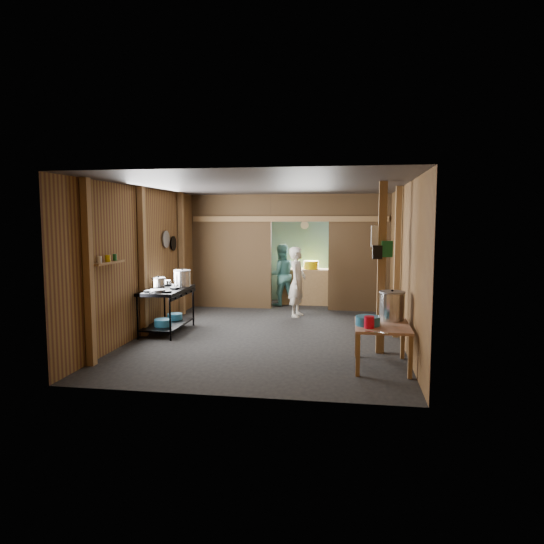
% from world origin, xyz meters
% --- Properties ---
extents(floor, '(4.50, 7.00, 0.00)m').
position_xyz_m(floor, '(0.00, 0.00, 0.00)').
color(floor, black).
rests_on(floor, ground).
extents(ceiling, '(4.50, 7.00, 0.00)m').
position_xyz_m(ceiling, '(0.00, 0.00, 2.60)').
color(ceiling, '#312F2E').
rests_on(ceiling, ground).
extents(wall_back, '(4.50, 0.00, 2.60)m').
position_xyz_m(wall_back, '(0.00, 3.50, 1.30)').
color(wall_back, brown).
rests_on(wall_back, ground).
extents(wall_front, '(4.50, 0.00, 2.60)m').
position_xyz_m(wall_front, '(0.00, -3.50, 1.30)').
color(wall_front, brown).
rests_on(wall_front, ground).
extents(wall_left, '(0.00, 7.00, 2.60)m').
position_xyz_m(wall_left, '(-2.25, 0.00, 1.30)').
color(wall_left, brown).
rests_on(wall_left, ground).
extents(wall_right, '(0.00, 7.00, 2.60)m').
position_xyz_m(wall_right, '(2.25, 0.00, 1.30)').
color(wall_right, brown).
rests_on(wall_right, ground).
extents(partition_left, '(1.85, 0.10, 2.60)m').
position_xyz_m(partition_left, '(-1.32, 2.20, 1.30)').
color(partition_left, brown).
rests_on(partition_left, floor).
extents(partition_right, '(1.35, 0.10, 2.60)m').
position_xyz_m(partition_right, '(1.57, 2.20, 1.30)').
color(partition_right, brown).
rests_on(partition_right, floor).
extents(partition_header, '(1.30, 0.10, 0.60)m').
position_xyz_m(partition_header, '(0.25, 2.20, 2.30)').
color(partition_header, brown).
rests_on(partition_header, wall_back).
extents(turquoise_panel, '(4.40, 0.06, 2.50)m').
position_xyz_m(turquoise_panel, '(0.00, 3.44, 1.25)').
color(turquoise_panel, '#5F9E95').
rests_on(turquoise_panel, wall_back).
extents(back_counter, '(1.20, 0.50, 0.85)m').
position_xyz_m(back_counter, '(0.30, 2.95, 0.42)').
color(back_counter, olive).
rests_on(back_counter, floor).
extents(wall_clock, '(0.20, 0.03, 0.20)m').
position_xyz_m(wall_clock, '(0.25, 3.40, 1.90)').
color(wall_clock, silver).
rests_on(wall_clock, wall_back).
extents(post_left_a, '(0.10, 0.12, 2.60)m').
position_xyz_m(post_left_a, '(-2.18, -2.60, 1.30)').
color(post_left_a, olive).
rests_on(post_left_a, floor).
extents(post_left_b, '(0.10, 0.12, 2.60)m').
position_xyz_m(post_left_b, '(-2.18, -0.80, 1.30)').
color(post_left_b, olive).
rests_on(post_left_b, floor).
extents(post_left_c, '(0.10, 0.12, 2.60)m').
position_xyz_m(post_left_c, '(-2.18, 1.20, 1.30)').
color(post_left_c, olive).
rests_on(post_left_c, floor).
extents(post_right, '(0.10, 0.12, 2.60)m').
position_xyz_m(post_right, '(2.18, -0.20, 1.30)').
color(post_right, olive).
rests_on(post_right, floor).
extents(post_free, '(0.12, 0.12, 2.60)m').
position_xyz_m(post_free, '(1.85, -1.30, 1.30)').
color(post_free, olive).
rests_on(post_free, floor).
extents(cross_beam, '(4.40, 0.12, 0.12)m').
position_xyz_m(cross_beam, '(0.00, 2.15, 2.05)').
color(cross_beam, olive).
rests_on(cross_beam, wall_left).
extents(pan_lid_big, '(0.03, 0.34, 0.34)m').
position_xyz_m(pan_lid_big, '(-2.21, 0.40, 1.65)').
color(pan_lid_big, slate).
rests_on(pan_lid_big, wall_left).
extents(pan_lid_small, '(0.03, 0.30, 0.30)m').
position_xyz_m(pan_lid_small, '(-2.21, 0.80, 1.55)').
color(pan_lid_small, black).
rests_on(pan_lid_small, wall_left).
extents(wall_shelf, '(0.14, 0.80, 0.03)m').
position_xyz_m(wall_shelf, '(-2.15, -2.10, 1.40)').
color(wall_shelf, olive).
rests_on(wall_shelf, wall_left).
extents(jar_white, '(0.07, 0.07, 0.10)m').
position_xyz_m(jar_white, '(-2.15, -2.35, 1.47)').
color(jar_white, silver).
rests_on(jar_white, wall_shelf).
extents(jar_yellow, '(0.08, 0.08, 0.10)m').
position_xyz_m(jar_yellow, '(-2.15, -2.10, 1.47)').
color(jar_yellow, '#CCAA05').
rests_on(jar_yellow, wall_shelf).
extents(jar_green, '(0.06, 0.06, 0.10)m').
position_xyz_m(jar_green, '(-2.15, -1.88, 1.47)').
color(jar_green, '#145B2A').
rests_on(jar_green, wall_shelf).
extents(bag_white, '(0.22, 0.15, 0.32)m').
position_xyz_m(bag_white, '(1.80, -1.22, 1.78)').
color(bag_white, silver).
rests_on(bag_white, post_free).
extents(bag_green, '(0.16, 0.12, 0.24)m').
position_xyz_m(bag_green, '(1.92, -1.36, 1.60)').
color(bag_green, '#145B2A').
rests_on(bag_green, post_free).
extents(bag_black, '(0.14, 0.10, 0.20)m').
position_xyz_m(bag_black, '(1.78, -1.38, 1.55)').
color(bag_black, black).
rests_on(bag_black, post_free).
extents(gas_range, '(0.69, 1.35, 0.80)m').
position_xyz_m(gas_range, '(-1.88, -0.48, 0.40)').
color(gas_range, black).
rests_on(gas_range, floor).
extents(prep_table, '(0.74, 1.01, 0.60)m').
position_xyz_m(prep_table, '(1.83, -2.04, 0.30)').
color(prep_table, tan).
rests_on(prep_table, floor).
extents(stove_pot_large, '(0.42, 0.42, 0.32)m').
position_xyz_m(stove_pot_large, '(-1.71, -0.11, 0.94)').
color(stove_pot_large, '#B9B9B9').
rests_on(stove_pot_large, gas_range).
extents(stove_pot_med, '(0.28, 0.28, 0.21)m').
position_xyz_m(stove_pot_med, '(-2.05, -0.44, 0.88)').
color(stove_pot_med, '#B9B9B9').
rests_on(stove_pot_med, gas_range).
extents(stove_saucepan, '(0.18, 0.18, 0.10)m').
position_xyz_m(stove_saucepan, '(-2.05, -0.02, 0.84)').
color(stove_saucepan, '#B9B9B9').
rests_on(stove_saucepan, gas_range).
extents(frying_pan, '(0.29, 0.50, 0.07)m').
position_xyz_m(frying_pan, '(-1.88, -0.90, 0.82)').
color(frying_pan, slate).
rests_on(frying_pan, gas_range).
extents(blue_tub_front, '(0.30, 0.30, 0.12)m').
position_xyz_m(blue_tub_front, '(-1.88, -0.70, 0.22)').
color(blue_tub_front, '#246990').
rests_on(blue_tub_front, gas_range).
extents(blue_tub_back, '(0.28, 0.28, 0.11)m').
position_xyz_m(blue_tub_back, '(-1.88, -0.09, 0.21)').
color(blue_tub_back, '#246990').
rests_on(blue_tub_back, gas_range).
extents(stock_pot, '(0.39, 0.39, 0.44)m').
position_xyz_m(stock_pot, '(1.98, -1.73, 0.80)').
color(stock_pot, '#B9B9B9').
rests_on(stock_pot, prep_table).
extents(wash_basin, '(0.39, 0.39, 0.12)m').
position_xyz_m(wash_basin, '(1.63, -2.14, 0.66)').
color(wash_basin, '#246990').
rests_on(wash_basin, prep_table).
extents(pink_bucket, '(0.16, 0.16, 0.16)m').
position_xyz_m(pink_bucket, '(1.64, -2.32, 0.68)').
color(pink_bucket, red).
rests_on(pink_bucket, prep_table).
extents(knife, '(0.30, 0.12, 0.01)m').
position_xyz_m(knife, '(1.73, -2.58, 0.60)').
color(knife, '#B9B9B9').
rests_on(knife, prep_table).
extents(yellow_tub, '(0.36, 0.36, 0.20)m').
position_xyz_m(yellow_tub, '(0.45, 2.95, 0.95)').
color(yellow_tub, '#CCAA05').
rests_on(yellow_tub, back_counter).
extents(cook, '(0.43, 0.58, 1.47)m').
position_xyz_m(cook, '(0.29, 1.36, 0.73)').
color(cook, beige).
rests_on(cook, floor).
extents(worker_back, '(0.87, 0.79, 1.46)m').
position_xyz_m(worker_back, '(-0.23, 2.60, 0.73)').
color(worker_back, teal).
rests_on(worker_back, floor).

